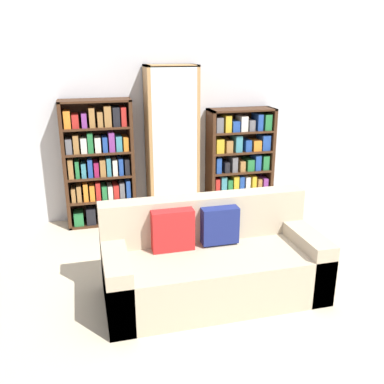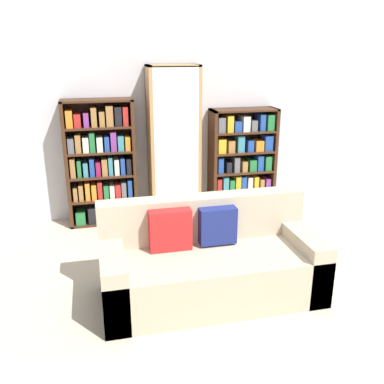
{
  "view_description": "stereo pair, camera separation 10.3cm",
  "coord_description": "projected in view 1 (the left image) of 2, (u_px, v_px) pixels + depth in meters",
  "views": [
    {
      "loc": [
        -1.17,
        -2.53,
        2.08
      ],
      "look_at": [
        -0.1,
        1.55,
        0.65
      ],
      "focal_mm": 40.0,
      "sensor_mm": 36.0,
      "label": 1
    },
    {
      "loc": [
        -1.07,
        -2.55,
        2.08
      ],
      "look_at": [
        -0.1,
        1.55,
        0.65
      ],
      "focal_mm": 40.0,
      "sensor_mm": 36.0,
      "label": 2
    }
  ],
  "objects": [
    {
      "name": "ground_plane",
      "position": [
        256.0,
        334.0,
        3.26
      ],
      "size": [
        16.0,
        16.0,
        0.0
      ],
      "primitive_type": "plane",
      "color": "beige"
    },
    {
      "name": "wall_back",
      "position": [
        175.0,
        108.0,
        5.34
      ],
      "size": [
        6.54,
        0.06,
        2.7
      ],
      "color": "silver",
      "rests_on": "ground"
    },
    {
      "name": "couch",
      "position": [
        212.0,
        263.0,
        3.71
      ],
      "size": [
        1.86,
        0.81,
        0.83
      ],
      "color": "tan",
      "rests_on": "ground"
    },
    {
      "name": "bookshelf_left",
      "position": [
        99.0,
        165.0,
        5.11
      ],
      "size": [
        0.82,
        0.32,
        1.51
      ],
      "color": "#3D2314",
      "rests_on": "ground"
    },
    {
      "name": "display_cabinet",
      "position": [
        172.0,
        144.0,
        5.25
      ],
      "size": [
        0.61,
        0.36,
        1.89
      ],
      "color": "#AD7F4C",
      "rests_on": "ground"
    },
    {
      "name": "bookshelf_right",
      "position": [
        240.0,
        161.0,
        5.57
      ],
      "size": [
        0.85,
        0.32,
        1.35
      ],
      "color": "#3D2314",
      "rests_on": "ground"
    },
    {
      "name": "wine_bottle",
      "position": [
        237.0,
        234.0,
        4.61
      ],
      "size": [
        0.09,
        0.09,
        0.41
      ],
      "color": "#192333",
      "rests_on": "ground"
    }
  ]
}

